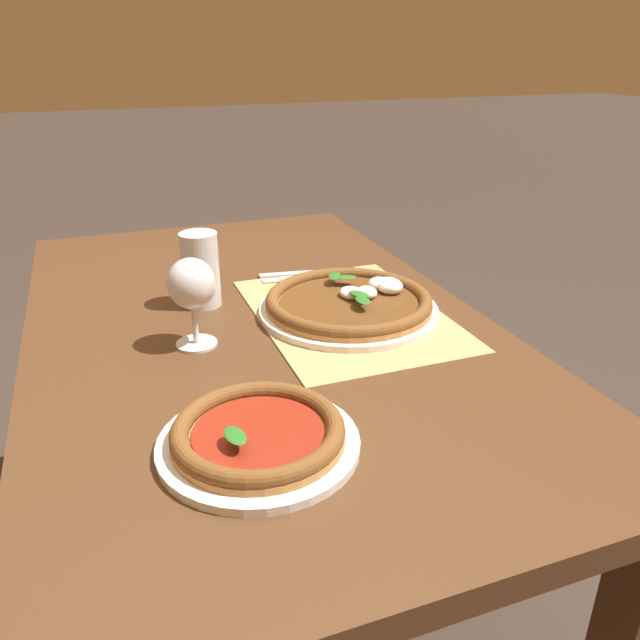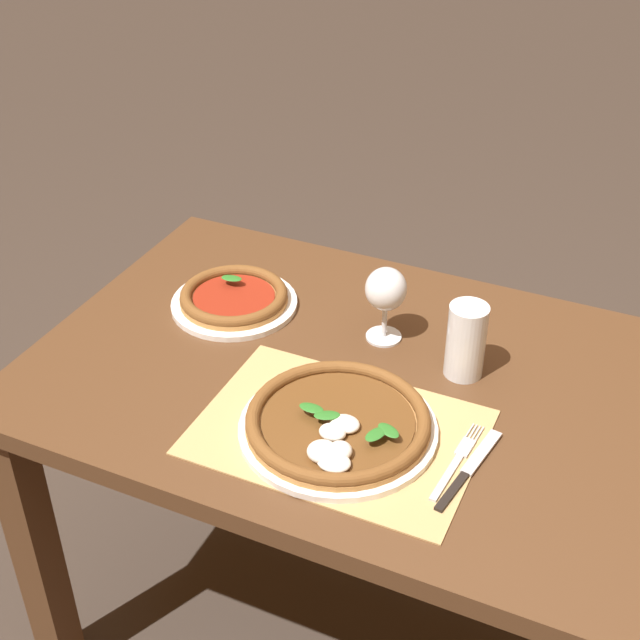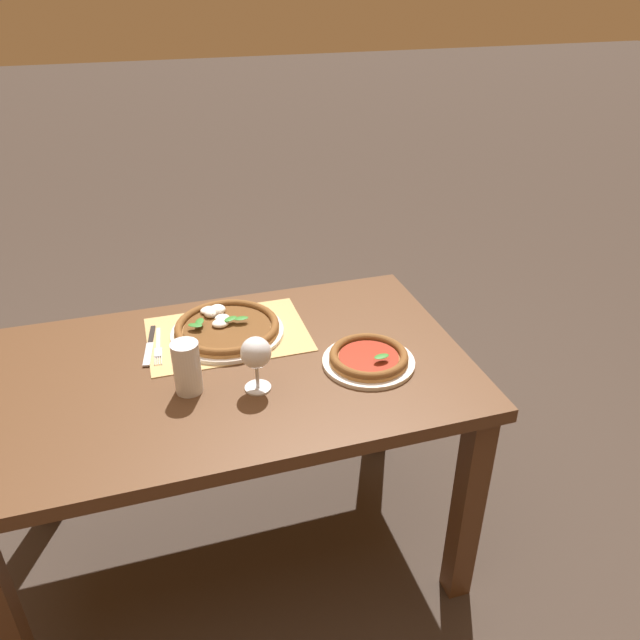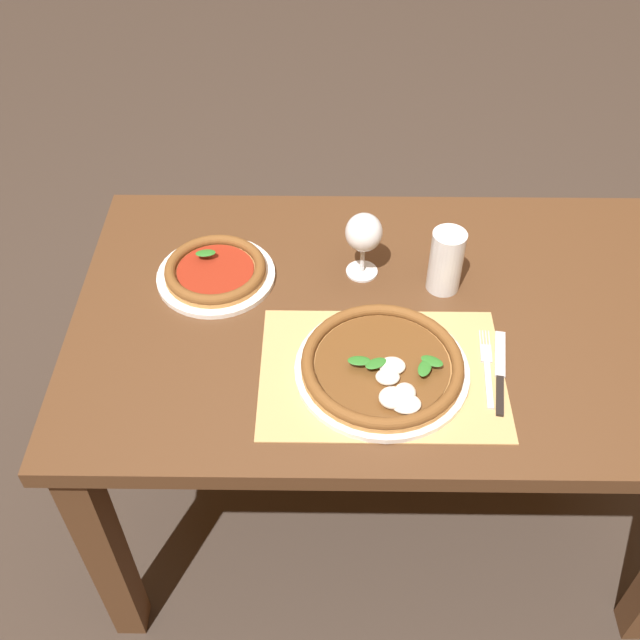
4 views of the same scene
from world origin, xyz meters
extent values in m
plane|color=#382D26|center=(0.00, 0.00, 0.00)|extent=(24.00, 24.00, 0.00)
cube|color=#4C301C|center=(0.00, 0.00, 0.72)|extent=(1.35, 0.81, 0.04)
cube|color=#4C301C|center=(-0.62, -0.35, 0.35)|extent=(0.07, 0.07, 0.70)
cube|color=#4C301C|center=(-0.62, 0.35, 0.35)|extent=(0.07, 0.07, 0.70)
cube|color=tan|center=(-0.04, -0.17, 0.74)|extent=(0.47, 0.33, 0.00)
cylinder|color=silver|center=(-0.04, -0.17, 0.75)|extent=(0.34, 0.34, 0.01)
cylinder|color=#B77F42|center=(-0.04, -0.17, 0.76)|extent=(0.31, 0.31, 0.01)
torus|color=brown|center=(-0.04, -0.17, 0.77)|extent=(0.31, 0.31, 0.02)
cylinder|color=brown|center=(-0.04, -0.17, 0.77)|extent=(0.26, 0.26, 0.00)
ellipsoid|color=white|center=(-0.02, -0.18, 0.78)|extent=(0.05, 0.04, 0.02)
ellipsoid|color=white|center=(-0.03, -0.21, 0.78)|extent=(0.05, 0.04, 0.02)
ellipsoid|color=white|center=(0.00, -0.25, 0.78)|extent=(0.04, 0.04, 0.03)
ellipsoid|color=white|center=(0.00, -0.27, 0.78)|extent=(0.06, 0.05, 0.02)
ellipsoid|color=white|center=(-0.02, -0.26, 0.78)|extent=(0.05, 0.05, 0.03)
ellipsoid|color=#286B23|center=(0.04, -0.19, 0.79)|extent=(0.04, 0.05, 0.00)
ellipsoid|color=#286B23|center=(-0.08, -0.18, 0.79)|extent=(0.04, 0.03, 0.00)
ellipsoid|color=#286B23|center=(-0.05, -0.18, 0.79)|extent=(0.05, 0.04, 0.00)
ellipsoid|color=#286B23|center=(0.06, -0.18, 0.79)|extent=(0.05, 0.04, 0.00)
cylinder|color=silver|center=(-0.39, 0.10, 0.75)|extent=(0.26, 0.26, 0.01)
cylinder|color=#B77F42|center=(-0.39, 0.10, 0.76)|extent=(0.22, 0.22, 0.01)
torus|color=brown|center=(-0.39, 0.10, 0.77)|extent=(0.22, 0.22, 0.02)
cylinder|color=maroon|center=(-0.39, 0.10, 0.76)|extent=(0.17, 0.17, 0.00)
ellipsoid|color=#286B23|center=(-0.41, 0.14, 0.78)|extent=(0.05, 0.03, 0.00)
cylinder|color=silver|center=(-0.07, 0.12, 0.74)|extent=(0.07, 0.07, 0.00)
cylinder|color=silver|center=(-0.07, 0.12, 0.78)|extent=(0.01, 0.01, 0.06)
ellipsoid|color=silver|center=(-0.07, 0.12, 0.85)|extent=(0.08, 0.08, 0.08)
ellipsoid|color=#AD5B14|center=(-0.07, 0.12, 0.84)|extent=(0.07, 0.07, 0.05)
cylinder|color=silver|center=(0.11, 0.08, 0.81)|extent=(0.07, 0.07, 0.15)
cylinder|color=black|center=(0.11, 0.08, 0.80)|extent=(0.07, 0.07, 0.12)
cylinder|color=silver|center=(0.11, 0.08, 0.86)|extent=(0.07, 0.07, 0.02)
cube|color=#B7B7BC|center=(0.16, -0.20, 0.75)|extent=(0.02, 0.12, 0.00)
cube|color=#B7B7BC|center=(0.17, -0.12, 0.75)|extent=(0.03, 0.05, 0.00)
cylinder|color=#B7B7BC|center=(0.18, -0.08, 0.75)|extent=(0.01, 0.04, 0.00)
cylinder|color=#B7B7BC|center=(0.18, -0.08, 0.75)|extent=(0.01, 0.04, 0.00)
cylinder|color=#B7B7BC|center=(0.17, -0.08, 0.75)|extent=(0.01, 0.04, 0.00)
cylinder|color=#B7B7BC|center=(0.17, -0.08, 0.75)|extent=(0.01, 0.04, 0.00)
cube|color=black|center=(0.18, -0.23, 0.75)|extent=(0.03, 0.10, 0.01)
cube|color=#B7B7BC|center=(0.20, -0.12, 0.75)|extent=(0.04, 0.12, 0.00)
camera|label=1|loc=(-1.03, 0.26, 1.22)|focal=35.00mm
camera|label=2|loc=(0.41, -1.22, 1.75)|focal=50.00mm
camera|label=3|loc=(0.17, 1.45, 1.72)|focal=35.00mm
camera|label=4|loc=(-0.15, -1.11, 1.85)|focal=42.00mm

